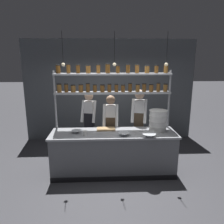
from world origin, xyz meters
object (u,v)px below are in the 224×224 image
object	(u,v)px
container_stack	(158,121)
prep_bowl_center_front	(149,135)
chef_center	(111,125)
prep_bowl_center_back	(124,134)
spice_shelf_unit	(112,85)
chef_left	(89,120)
serving_cup_front	(85,133)
cutting_board	(106,129)
prep_bowl_near_left	(77,132)
chef_right	(139,120)

from	to	relation	value
container_stack	prep_bowl_center_front	size ratio (longest dim) A/B	1.69
chef_center	prep_bowl_center_front	bearing A→B (deg)	-44.32
prep_bowl_center_back	spice_shelf_unit	bearing A→B (deg)	111.68
chef_left	serving_cup_front	xyz separation A→B (m)	(-0.04, -0.99, 0.01)
chef_center	container_stack	world-z (taller)	chef_center
chef_center	cutting_board	distance (m)	0.35
serving_cup_front	cutting_board	bearing A→B (deg)	39.87
serving_cup_front	spice_shelf_unit	bearing A→B (deg)	39.53
cutting_board	prep_bowl_near_left	size ratio (longest dim) A/B	1.85
prep_bowl_near_left	prep_bowl_center_back	size ratio (longest dim) A/B	0.94
chef_left	serving_cup_front	bearing A→B (deg)	-78.06
chef_center	cutting_board	world-z (taller)	chef_center
chef_left	prep_bowl_near_left	xyz separation A→B (m)	(-0.22, -0.83, -0.02)
container_stack	serving_cup_front	size ratio (longest dim) A/B	4.52
chef_center	spice_shelf_unit	bearing A→B (deg)	-77.00
chef_center	prep_bowl_near_left	bearing A→B (deg)	-138.25
spice_shelf_unit	prep_bowl_near_left	xyz separation A→B (m)	(-0.76, -0.32, -0.93)
chef_left	prep_bowl_near_left	size ratio (longest dim) A/B	7.73
chef_center	chef_right	xyz separation A→B (m)	(0.68, 0.05, 0.09)
prep_bowl_near_left	container_stack	bearing A→B (deg)	2.35
spice_shelf_unit	chef_right	xyz separation A→B (m)	(0.65, 0.27, -0.87)
spice_shelf_unit	container_stack	world-z (taller)	spice_shelf_unit
cutting_board	prep_bowl_center_back	xyz separation A→B (m)	(0.36, -0.41, 0.02)
container_stack	prep_bowl_center_front	xyz separation A→B (m)	(-0.27, -0.39, -0.19)
chef_right	prep_bowl_center_back	size ratio (longest dim) A/B	7.59
spice_shelf_unit	container_stack	size ratio (longest dim) A/B	5.58
prep_bowl_near_left	prep_bowl_center_back	bearing A→B (deg)	-11.82
spice_shelf_unit	chef_center	bearing A→B (deg)	97.59
chef_right	prep_bowl_near_left	bearing A→B (deg)	-142.33
cutting_board	prep_bowl_center_front	distance (m)	1.00
chef_center	chef_left	bearing A→B (deg)	156.07
chef_right	prep_bowl_near_left	size ratio (longest dim) A/B	8.07
spice_shelf_unit	prep_bowl_center_back	size ratio (longest dim) A/B	11.05
chef_left	chef_center	distance (m)	0.59
chef_center	cutting_board	xyz separation A→B (m)	(-0.12, -0.33, 0.00)
prep_bowl_near_left	prep_bowl_center_front	distance (m)	1.50
spice_shelf_unit	prep_bowl_near_left	world-z (taller)	spice_shelf_unit
chef_right	prep_bowl_center_front	xyz separation A→B (m)	(0.05, -0.91, -0.06)
chef_center	chef_right	bearing A→B (deg)	9.74
spice_shelf_unit	chef_left	size ratio (longest dim) A/B	1.52
chef_center	container_stack	size ratio (longest dim) A/B	3.56
chef_center	chef_right	size ratio (longest dim) A/B	0.93
chef_left	container_stack	distance (m)	1.70
spice_shelf_unit	prep_bowl_center_front	world-z (taller)	spice_shelf_unit
spice_shelf_unit	chef_center	world-z (taller)	spice_shelf_unit
cutting_board	prep_bowl_center_front	world-z (taller)	prep_bowl_center_front
chef_right	prep_bowl_center_back	xyz separation A→B (m)	(-0.44, -0.80, -0.07)
prep_bowl_near_left	prep_bowl_center_back	distance (m)	0.99
chef_right	serving_cup_front	bearing A→B (deg)	-133.78
container_stack	prep_bowl_center_front	distance (m)	0.51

